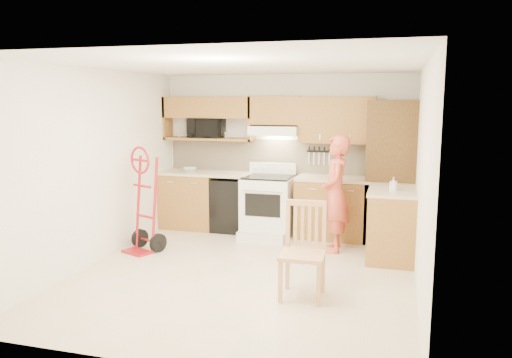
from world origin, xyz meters
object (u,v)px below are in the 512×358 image
at_px(range, 267,201).
at_px(person, 335,194).
at_px(microwave, 207,128).
at_px(dining_chair, 303,251).
at_px(hand_truck, 142,205).

bearing_deg(range, person, -22.80).
xyz_separation_m(microwave, dining_chair, (2.09, -2.62, -1.13)).
relative_size(microwave, person, 0.35).
distance_m(person, hand_truck, 2.69).
relative_size(microwave, dining_chair, 0.56).
xyz_separation_m(person, dining_chair, (-0.12, -1.80, -0.30)).
bearing_deg(dining_chair, hand_truck, 155.51).
bearing_deg(microwave, dining_chair, -55.05).
height_order(microwave, person, microwave).
distance_m(range, dining_chair, 2.47).
bearing_deg(hand_truck, microwave, 99.39).
height_order(person, dining_chair, person).
xyz_separation_m(range, dining_chair, (0.98, -2.26, -0.04)).
height_order(microwave, dining_chair, microwave).
bearing_deg(person, microwave, -118.59).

